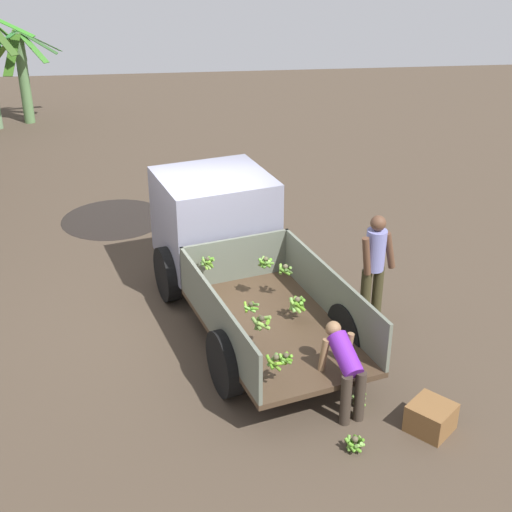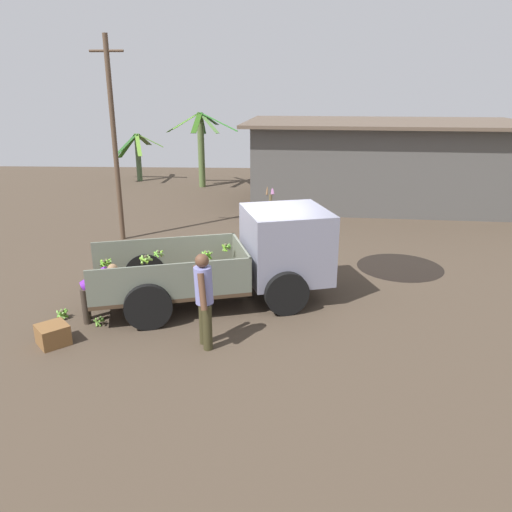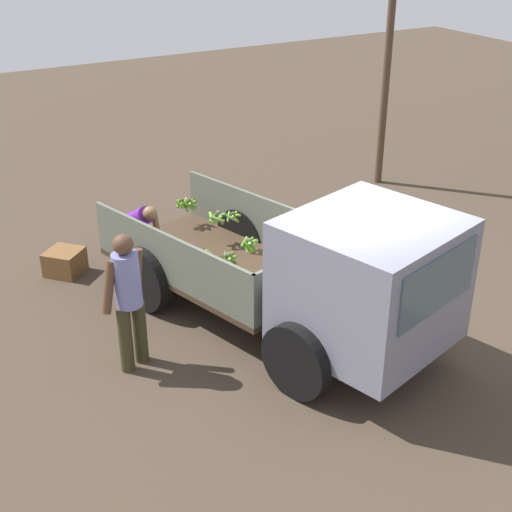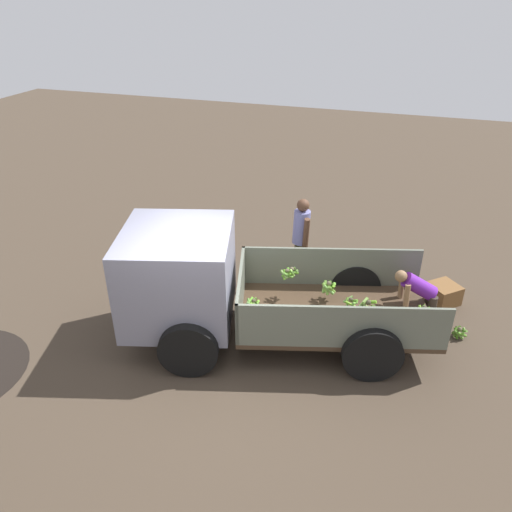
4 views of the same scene
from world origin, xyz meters
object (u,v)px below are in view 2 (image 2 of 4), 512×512
banana_bunch_on_ground_1 (62,314)px  utility_pole (114,139)px  person_bystander_near_shed (272,191)px  banana_bunch_on_ground_0 (99,320)px  wooden_crate_0 (53,335)px  person_foreground_visitor (204,296)px  cargo_truck (264,252)px  person_worker_loading (96,288)px

banana_bunch_on_ground_1 → utility_pole: bearing=94.5°
utility_pole → banana_bunch_on_ground_1: utility_pole is taller
person_bystander_near_shed → banana_bunch_on_ground_0: bearing=120.1°
banana_bunch_on_ground_0 → wooden_crate_0: 0.95m
utility_pole → person_foreground_visitor: 7.63m
banana_bunch_on_ground_1 → cargo_truck: bearing=17.4°
cargo_truck → banana_bunch_on_ground_1: size_ratio=19.75×
banana_bunch_on_ground_0 → person_foreground_visitor: bearing=-18.3°
utility_pole → person_foreground_visitor: (3.45, -6.50, -2.01)m
person_foreground_visitor → banana_bunch_on_ground_1: size_ratio=6.59×
person_worker_loading → banana_bunch_on_ground_0: (0.09, -0.24, -0.59)m
person_foreground_visitor → person_worker_loading: 2.48m
cargo_truck → person_bystander_near_shed: (0.09, 7.57, -0.17)m
person_foreground_visitor → banana_bunch_on_ground_1: 3.29m
cargo_truck → person_foreground_visitor: (-0.97, -2.24, -0.08)m
wooden_crate_0 → person_bystander_near_shed: bearing=68.8°
person_bystander_near_shed → banana_bunch_on_ground_1: bearing=114.9°
utility_pole → person_foreground_visitor: bearing=-62.0°
banana_bunch_on_ground_0 → wooden_crate_0: size_ratio=0.44×
banana_bunch_on_ground_0 → person_bystander_near_shed: bearing=70.3°
cargo_truck → banana_bunch_on_ground_1: bearing=-178.5°
person_bystander_near_shed → banana_bunch_on_ground_1: person_bystander_near_shed is taller
person_worker_loading → banana_bunch_on_ground_1: bearing=161.2°
person_worker_loading → person_bystander_near_shed: bearing=52.4°
banana_bunch_on_ground_0 → wooden_crate_0: wooden_crate_0 is taller
cargo_truck → person_worker_loading: bearing=-174.5°
person_foreground_visitor → person_bystander_near_shed: 9.86m
person_foreground_visitor → wooden_crate_0: bearing=-23.4°
person_foreground_visitor → banana_bunch_on_ground_1: bearing=-42.4°
banana_bunch_on_ground_0 → banana_bunch_on_ground_1: 0.87m
person_worker_loading → banana_bunch_on_ground_1: person_worker_loading is taller
person_worker_loading → banana_bunch_on_ground_1: (-0.75, 0.02, -0.59)m
person_foreground_visitor → banana_bunch_on_ground_0: (-2.19, 0.72, -0.86)m
banana_bunch_on_ground_0 → banana_bunch_on_ground_1: size_ratio=0.83×
banana_bunch_on_ground_0 → utility_pole: bearing=102.3°
person_bystander_near_shed → person_worker_loading: bearing=119.1°
person_foreground_visitor → banana_bunch_on_ground_1: person_foreground_visitor is taller
utility_pole → banana_bunch_on_ground_1: size_ratio=21.81×
cargo_truck → utility_pole: size_ratio=0.91×
utility_pole → banana_bunch_on_ground_0: bearing=-77.7°
banana_bunch_on_ground_1 → wooden_crate_0: wooden_crate_0 is taller
person_bystander_near_shed → banana_bunch_on_ground_1: 9.75m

